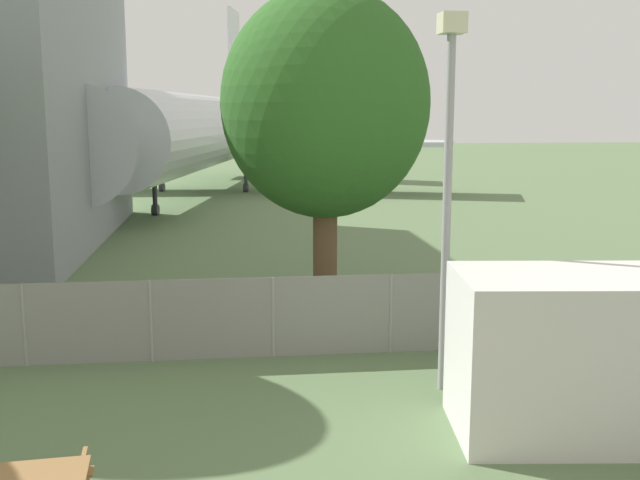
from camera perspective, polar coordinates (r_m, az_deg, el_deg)
The scene contains 5 objects.
perimeter_fence at distance 15.99m, azimuth -3.60°, elevation -5.89°, with size 56.07×0.07×1.74m.
airplane at distance 48.84m, azimuth -9.24°, elevation 8.06°, with size 32.59×41.54×13.29m.
portable_cabin at distance 12.97m, azimuth 20.70°, elevation -8.18°, with size 4.89×2.72×2.64m.
tree_near_hangar at distance 18.32m, azimuth 0.40°, elevation 10.28°, with size 5.04×5.04×8.15m.
light_mast at distance 13.70m, azimuth 9.74°, elevation 5.84°, with size 0.44×0.44×6.88m.
Camera 1 is at (-0.80, -5.86, 5.15)m, focal length 42.00 mm.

